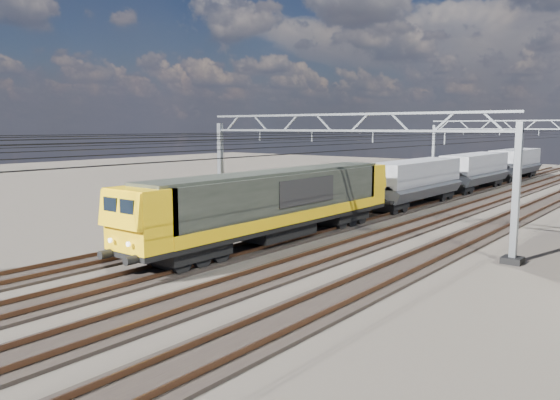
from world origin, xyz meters
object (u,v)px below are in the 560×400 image
Objects in this scene: locomotive at (277,201)px; hopper_wagon_mid at (475,169)px; catenary_gantry_mid at (341,170)px; hopper_wagon_lead at (415,179)px; hopper_wagon_third at (515,162)px; catenary_gantry_far at (518,150)px.

hopper_wagon_mid is (-0.00, 31.90, -0.09)m from locomotive.
catenary_gantry_mid reaches higher than hopper_wagon_mid.
hopper_wagon_third is (0.00, 28.40, 0.00)m from hopper_wagon_lead.
locomotive is at bearing -92.91° from catenary_gantry_far.
catenary_gantry_far is 7.29m from hopper_wagon_third.
locomotive is at bearing -90.00° from hopper_wagon_mid.
hopper_wagon_third is at bearing 92.68° from catenary_gantry_mid.
locomotive is 46.10m from hopper_wagon_third.
catenary_gantry_mid is 14.64m from hopper_wagon_lead.
locomotive is (-2.00, -3.29, -1.58)m from catenary_gantry_mid.
catenary_gantry_mid reaches higher than hopper_wagon_lead.
catenary_gantry_mid is at bearing 58.70° from locomotive.
locomotive is at bearing -121.30° from catenary_gantry_mid.
locomotive is 1.62× the size of hopper_wagon_third.
catenary_gantry_mid is 0.94× the size of locomotive.
hopper_wagon_mid is at bearing 94.00° from catenary_gantry_mid.
hopper_wagon_lead is at bearing 97.91° from catenary_gantry_mid.
hopper_wagon_mid is 1.00× the size of hopper_wagon_third.
locomotive is 1.62× the size of hopper_wagon_mid.
locomotive reaches higher than hopper_wagon_third.
catenary_gantry_mid and catenary_gantry_far have the same top height.
hopper_wagon_third is (-2.00, 42.81, -1.67)m from catenary_gantry_mid.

